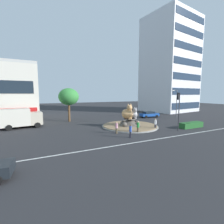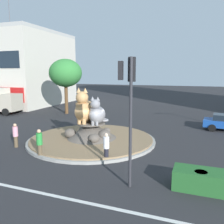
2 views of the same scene
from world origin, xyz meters
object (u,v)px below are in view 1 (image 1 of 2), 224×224
Objects in this scene: pedestrian_blue_shirt at (130,131)px; sedan_on_far_lane at (149,114)px; pedestrian_green_shirt at (138,127)px; litter_bin at (188,126)px; cat_statue_grey at (133,114)px; cat_statue_calico at (128,113)px; pedestrian_pink_shirt at (117,127)px; delivery_box_truck at (21,118)px; broadleaf_tree_behind_island at (69,97)px; pedestrian_white_shirt at (155,124)px; traffic_light_mast at (178,103)px; office_tower at (170,65)px; streetlight_arm at (176,102)px.

pedestrian_blue_shirt is 0.37× the size of sedan_on_far_lane.
litter_bin is at bearing -102.18° from pedestrian_green_shirt.
cat_statue_grey is 2.36× the size of litter_bin.
cat_statue_calico is at bearing 147.78° from litter_bin.
pedestrian_pink_shirt is 0.27× the size of delivery_box_truck.
cat_statue_calico is 1.29× the size of cat_statue_grey.
broadleaf_tree_behind_island is 4.00× the size of pedestrian_white_shirt.
broadleaf_tree_behind_island reaches higher than cat_statue_calico.
broadleaf_tree_behind_island is 3.81× the size of pedestrian_green_shirt.
traffic_light_mast is 0.20× the size of office_tower.
cat_statue_grey reaches higher than pedestrian_white_shirt.
pedestrian_blue_shirt is (-4.28, -5.75, -1.25)m from cat_statue_grey.
cat_statue_grey is 0.33× the size of delivery_box_truck.
cat_statue_calico is 0.43× the size of delivery_box_truck.
pedestrian_green_shirt is at bearing -149.72° from office_tower.
delivery_box_truck is at bearing -160.06° from broadleaf_tree_behind_island.
cat_statue_calico is 6.89m from pedestrian_blue_shirt.
pedestrian_white_shirt is at bearing -146.45° from office_tower.
traffic_light_mast reaches higher than delivery_box_truck.
office_tower is at bearing 116.08° from cat_statue_grey.
traffic_light_mast is 14.40m from streetlight_arm.
cat_statue_calico reaches higher than pedestrian_blue_shirt.
pedestrian_pink_shirt reaches higher than sedan_on_far_lane.
pedestrian_white_shirt is (-2.11, 2.49, -3.33)m from traffic_light_mast.
cat_statue_calico is 33.44m from office_tower.
cat_statue_calico is 0.41× the size of streetlight_arm.
pedestrian_pink_shirt is (-19.50, -7.14, -2.94)m from streetlight_arm.
cat_statue_calico is 13.03m from sedan_on_far_lane.
litter_bin is at bearing 40.41° from streetlight_arm.
office_tower is 4.51× the size of streetlight_arm.
traffic_light_mast reaches higher than pedestrian_white_shirt.
broadleaf_tree_behind_island is 24.34m from streetlight_arm.
pedestrian_pink_shirt is 0.99× the size of pedestrian_white_shirt.
pedestrian_white_shirt is (6.33, 2.53, -0.04)m from pedestrian_blue_shirt.
office_tower is 38.54m from pedestrian_pink_shirt.
cat_statue_grey is 0.45× the size of sedan_on_far_lane.
broadleaf_tree_behind_island is at bearing -176.50° from office_tower.
pedestrian_blue_shirt is at bearing -176.71° from litter_bin.
streetlight_arm is 12.30m from litter_bin.
sedan_on_far_lane is (9.56, 7.51, -1.41)m from cat_statue_grey.
pedestrian_green_shirt is 16.38m from sedan_on_far_lane.
pedestrian_white_shirt is at bearing -83.52° from pedestrian_green_shirt.
pedestrian_blue_shirt is (-29.34, -22.63, -13.93)m from office_tower.
cat_statue_grey reaches higher than pedestrian_pink_shirt.
pedestrian_blue_shirt is at bearing -44.58° from cat_statue_grey.
cat_statue_grey is 9.03m from litter_bin.
office_tower is 39.59m from pedestrian_blue_shirt.
broadleaf_tree_behind_island reaches higher than pedestrian_blue_shirt.
delivery_box_truck is at bearing 40.89° from pedestrian_blue_shirt.
pedestrian_green_shirt is 0.28× the size of delivery_box_truck.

